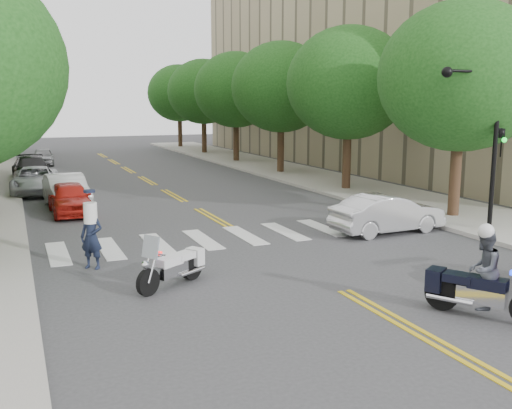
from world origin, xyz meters
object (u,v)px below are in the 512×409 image
motorcycle_police (480,276)px  officer_standing (92,237)px  convertible (388,214)px  motorcycle_parked (176,266)px

motorcycle_police → officer_standing: bearing=-76.0°
motorcycle_police → convertible: size_ratio=0.55×
motorcycle_police → motorcycle_parked: motorcycle_police is taller
motorcycle_parked → convertible: 8.98m
officer_standing → convertible: officer_standing is taller
motorcycle_parked → officer_standing: size_ratio=1.13×
convertible → motorcycle_parked: bearing=106.1°
motorcycle_police → motorcycle_parked: size_ratio=1.14×
motorcycle_police → convertible: motorcycle_police is taller
motorcycle_police → officer_standing: motorcycle_police is taller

